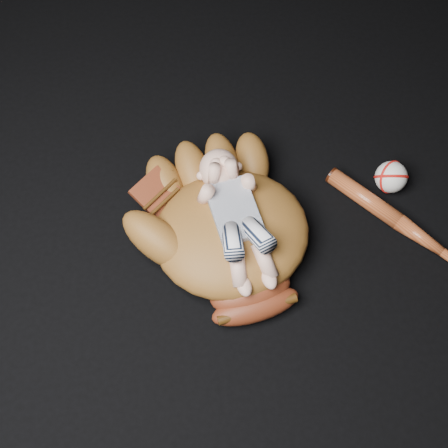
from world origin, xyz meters
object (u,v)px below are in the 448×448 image
at_px(baseball_glove, 231,229).
at_px(baseball_bat, 408,228).
at_px(baseball, 391,177).
at_px(newborn_baby, 238,220).

xyz_separation_m(baseball_glove, baseball_bat, (0.42, -0.00, -0.06)).
distance_m(baseball_bat, baseball, 0.13).
bearing_deg(baseball_glove, newborn_baby, -34.71).
bearing_deg(baseball_bat, baseball_glove, 179.53).
relative_size(baseball_glove, baseball, 6.40).
relative_size(baseball_glove, newborn_baby, 1.46).
bearing_deg(baseball_bat, newborn_baby, -179.73).
bearing_deg(newborn_baby, baseball_bat, -11.36).
relative_size(newborn_baby, baseball, 4.37).
distance_m(baseball_glove, baseball, 0.42).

